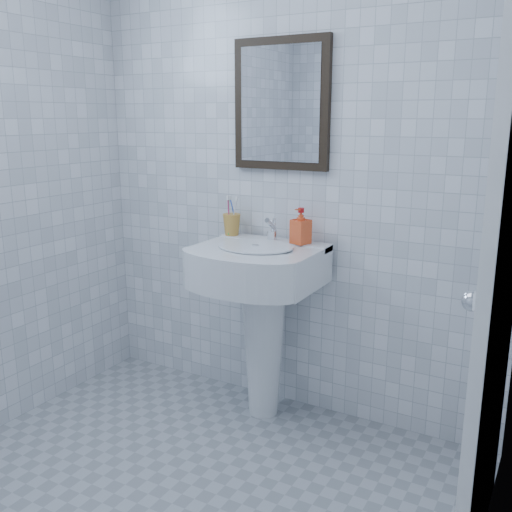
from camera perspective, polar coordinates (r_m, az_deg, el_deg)
The scene contains 10 objects.
wall_back at distance 2.85m, azimuth 3.18°, elevation 8.85°, with size 2.20×0.02×2.50m, color white.
wall_right at distance 1.38m, azimuth 22.55°, elevation 2.48°, with size 0.02×2.40×2.50m, color white.
washbasin at distance 2.81m, azimuth 0.53°, elevation -4.64°, with size 0.59×0.43×0.90m.
faucet at distance 2.81m, azimuth 1.60°, elevation 2.50°, with size 0.05×0.11×0.12m.
toothbrush_cup at distance 2.94m, azimuth -2.44°, elevation 3.17°, with size 0.09×0.09×0.11m, color #C08936, non-canonical shape.
soap_dispenser at distance 2.74m, azimuth 4.50°, elevation 3.02°, with size 0.08×0.08×0.17m, color red.
wall_mirror at distance 2.83m, azimuth 2.53°, elevation 14.91°, with size 0.50×0.04×0.62m.
bathroom_door at distance 1.97m, azimuth 23.35°, elevation -1.93°, with size 0.04×0.80×2.00m, color white.
towel_ring at distance 2.10m, azimuth 23.40°, elevation 0.42°, with size 0.18×0.18×0.01m, color silver.
hand_towel at distance 2.15m, azimuth 22.42°, elevation -4.20°, with size 0.03×0.16×0.38m, color white.
Camera 1 is at (1.25, -1.35, 1.50)m, focal length 40.00 mm.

